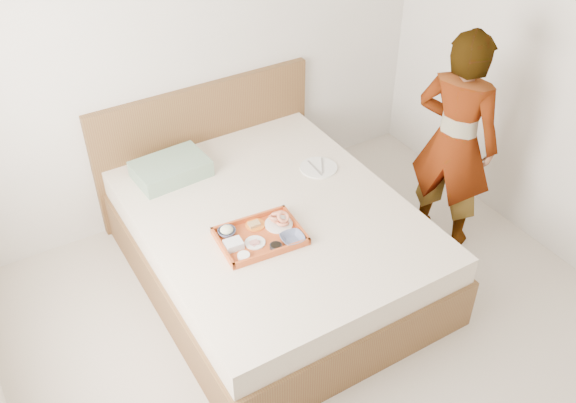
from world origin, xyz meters
The scene contains 16 objects.
ground centered at (0.00, 0.00, 0.00)m, with size 3.50×4.00×0.01m, color #C1B4A3.
wall_back centered at (0.00, 2.00, 1.30)m, with size 3.50×0.01×2.60m, color silver.
bed centered at (-0.01, 1.00, 0.27)m, with size 1.65×2.00×0.53m, color brown.
headboard centered at (-0.01, 1.97, 0.47)m, with size 1.65×0.06×0.95m, color brown.
pillow centered at (-0.39, 1.66, 0.59)m, with size 0.47×0.32×0.11m, color gray.
tray centered at (-0.20, 0.81, 0.55)m, with size 0.48×0.35×0.04m, color #B53F10.
prawn_plate centered at (-0.05, 0.85, 0.55)m, with size 0.17×0.17×0.01m, color white.
navy_bowl_big centered at (-0.05, 0.69, 0.56)m, with size 0.14×0.14×0.03m, color navy.
sauce_dish centered at (-0.17, 0.68, 0.56)m, with size 0.07×0.07×0.03m, color black.
meat_plate centered at (-0.25, 0.78, 0.55)m, with size 0.12×0.12×0.01m, color white.
bread_plate centered at (-0.17, 0.92, 0.55)m, with size 0.12×0.12×0.01m, color orange.
salad_bowl centered at (-0.35, 0.93, 0.56)m, with size 0.11×0.11×0.03m, color navy.
plastic_tub centered at (-0.37, 0.81, 0.57)m, with size 0.10×0.08×0.04m, color silver.
cheese_round centered at (-0.36, 0.71, 0.56)m, with size 0.07×0.07×0.02m, color white.
dinner_plate centered at (0.49, 1.24, 0.54)m, with size 0.25×0.25×0.01m, color white.
person centered at (1.21, 0.75, 0.77)m, with size 0.56×0.37×1.54m, color white.
Camera 1 is at (-1.49, -1.64, 2.96)m, focal length 39.42 mm.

